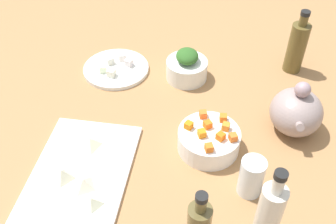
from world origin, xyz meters
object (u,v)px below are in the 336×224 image
Objects in this scene: cutting_board at (80,176)px; teapot at (296,111)px; bottle_2 at (297,46)px; bowl_carrots at (209,140)px; bowl_greens at (187,70)px; plate_tofu at (116,69)px; bottle_0 at (266,223)px; drinking_glass_0 at (251,177)px.

teapot reaches higher than cutting_board.
cutting_board is at bearing -44.58° from bottle_2.
bowl_carrots is at bearing -62.95° from teapot.
bowl_greens is 34.03cm from bottle_2.
bowl_carrots reaches higher than plate_tofu.
plate_tofu is 0.78× the size of bottle_0.
bottle_0 is 2.63× the size of drinking_glass_0.
bottle_2 is at bearing 100.72° from plate_tofu.
teapot reaches higher than plate_tofu.
cutting_board is 2.27× the size of bowl_carrots.
bowl_greens is 0.78× the size of teapot.
bowl_greens reaches higher than plate_tofu.
cutting_board is 2.84× the size of bowl_greens.
plate_tofu is 55.87cm from bottle_2.
bottle_2 is (-37.84, 22.55, 5.68)cm from bowl_carrots.
bowl_greens reaches higher than bowl_carrots.
bowl_greens is at bearing -118.66° from teapot.
bottle_2 reaches higher than bowl_carrots.
plate_tofu is 55.95cm from teapot.
bottle_0 reaches higher than cutting_board.
teapot is at bearing 117.05° from bowl_carrots.
bowl_carrots is (27.74, 9.49, -0.26)cm from bowl_greens.
bottle_2 is 2.04× the size of drinking_glass_0.
bottle_2 reaches higher than cutting_board.
bottle_0 is (26.86, 12.68, 8.43)cm from bowl_carrots.
bottle_0 reaches higher than plate_tofu.
teapot is 27.07cm from bottle_2.
bowl_greens is 0.80× the size of bowl_carrots.
teapot is at bearing 154.25° from drinking_glass_0.
drinking_glass_0 is at bearing -172.11° from bottle_0.
bottle_0 is (12.25, 41.80, 10.71)cm from cutting_board.
cutting_board is at bearing -63.19° from teapot.
bottle_0 is at bearing 39.26° from plate_tofu.
bowl_carrots is 24.19cm from teapot.
drinking_glass_0 is (-15.38, -2.13, -6.25)cm from bottle_0.
drinking_glass_0 reaches higher than plate_tofu.
plate_tofu is (-42.15, -2.67, 0.10)cm from cutting_board.
plate_tofu reaches higher than cutting_board.
bottle_0 reaches higher than drinking_glass_0.
bottle_2 is at bearing 149.20° from bowl_carrots.
bottle_2 is (-52.45, 51.68, 7.96)cm from cutting_board.
bottle_0 is 1.29× the size of bottle_2.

